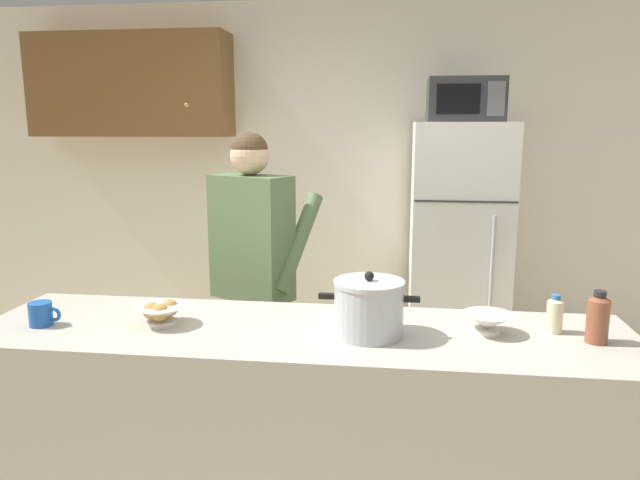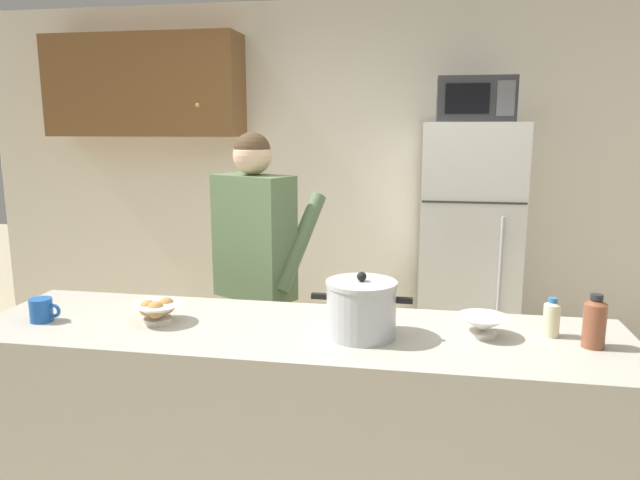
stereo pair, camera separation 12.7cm
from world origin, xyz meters
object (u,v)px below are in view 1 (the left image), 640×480
object	(u,v)px
refrigerator	(458,251)
bread_bowl	(161,313)
bottle_mid_counter	(598,317)
microwave	(465,100)
empty_bowl	(488,322)
cooking_pot	(369,308)
coffee_mug	(41,314)
bottle_near_edge	(555,314)
person_near_pot	(253,254)

from	to	relation	value
refrigerator	bread_bowl	size ratio (longest dim) A/B	8.38
bottle_mid_counter	microwave	bearing A→B (deg)	99.69
empty_bowl	cooking_pot	bearing A→B (deg)	-170.37
refrigerator	coffee_mug	size ratio (longest dim) A/B	13.19
coffee_mug	bottle_mid_counter	bearing A→B (deg)	2.34
microwave	bottle_near_edge	bearing A→B (deg)	-83.89
bread_bowl	bottle_near_edge	xyz separation A→B (m)	(1.53, 0.11, 0.02)
bread_bowl	bottle_near_edge	distance (m)	1.54
bottle_near_edge	empty_bowl	bearing A→B (deg)	-169.69
coffee_mug	bread_bowl	distance (m)	0.48
cooking_pot	bread_bowl	bearing A→B (deg)	179.36
microwave	coffee_mug	size ratio (longest dim) A/B	3.66
person_near_pot	bread_bowl	bearing A→B (deg)	-103.46
microwave	cooking_pot	world-z (taller)	microwave
cooking_pot	bread_bowl	world-z (taller)	cooking_pot
person_near_pot	bread_bowl	size ratio (longest dim) A/B	8.12
microwave	bread_bowl	xyz separation A→B (m)	(-1.35, -1.86, -0.90)
microwave	bread_bowl	distance (m)	2.46
empty_bowl	person_near_pot	bearing A→B (deg)	146.96
cooking_pot	empty_bowl	xyz separation A→B (m)	(0.45, 0.08, -0.06)
coffee_mug	empty_bowl	xyz separation A→B (m)	(1.75, 0.13, -0.00)
cooking_pot	bottle_mid_counter	distance (m)	0.83
person_near_pot	cooking_pot	xyz separation A→B (m)	(0.64, -0.79, -0.02)
refrigerator	person_near_pot	world-z (taller)	refrigerator
cooking_pot	empty_bowl	size ratio (longest dim) A/B	2.00
refrigerator	cooking_pot	world-z (taller)	refrigerator
refrigerator	bottle_near_edge	world-z (taller)	refrigerator
bottle_mid_counter	empty_bowl	bearing A→B (deg)	173.20
bottle_mid_counter	person_near_pot	bearing A→B (deg)	152.86
microwave	bottle_mid_counter	bearing A→B (deg)	-80.31
person_near_pot	bottle_near_edge	size ratio (longest dim) A/B	11.12
bottle_near_edge	microwave	bearing A→B (deg)	96.11
microwave	empty_bowl	distance (m)	2.00
person_near_pot	bread_bowl	world-z (taller)	person_near_pot
coffee_mug	bread_bowl	bearing A→B (deg)	7.86
cooking_pot	bottle_mid_counter	bearing A→B (deg)	2.14
coffee_mug	empty_bowl	world-z (taller)	coffee_mug
coffee_mug	bottle_mid_counter	size ratio (longest dim) A/B	0.67
person_near_pot	coffee_mug	distance (m)	1.07
empty_bowl	bottle_near_edge	size ratio (longest dim) A/B	1.26
microwave	bottle_near_edge	xyz separation A→B (m)	(0.19, -1.74, -0.87)
coffee_mug	empty_bowl	distance (m)	1.75
bottle_near_edge	bottle_mid_counter	distance (m)	0.16
microwave	person_near_pot	world-z (taller)	microwave
coffee_mug	bottle_near_edge	distance (m)	2.01
refrigerator	bread_bowl	world-z (taller)	refrigerator
microwave	coffee_mug	bearing A→B (deg)	-133.40
microwave	bottle_near_edge	size ratio (longest dim) A/B	3.19
person_near_pot	cooking_pot	world-z (taller)	person_near_pot
refrigerator	coffee_mug	world-z (taller)	refrigerator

